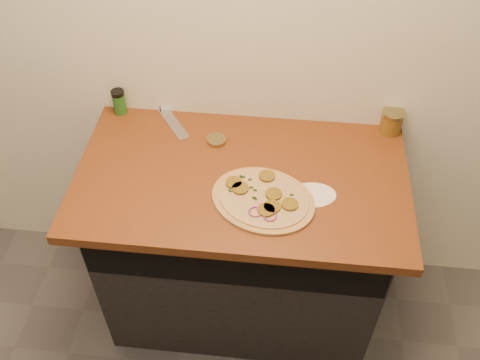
# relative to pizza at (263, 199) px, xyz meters

# --- Properties ---
(cabinet) EXTENTS (1.10, 0.60, 0.86)m
(cabinet) POSITION_rel_pizza_xyz_m (-0.09, 0.15, -0.48)
(cabinet) COLOR black
(cabinet) RESTS_ON ground
(countertop) EXTENTS (1.20, 0.70, 0.04)m
(countertop) POSITION_rel_pizza_xyz_m (-0.09, 0.12, -0.03)
(countertop) COLOR #652F13
(countertop) RESTS_ON cabinet
(pizza) EXTENTS (0.46, 0.46, 0.02)m
(pizza) POSITION_rel_pizza_xyz_m (0.00, 0.00, 0.00)
(pizza) COLOR tan
(pizza) RESTS_ON countertop
(chefs_knife) EXTENTS (0.22, 0.30, 0.02)m
(chefs_knife) POSITION_rel_pizza_xyz_m (-0.44, 0.44, -0.00)
(chefs_knife) COLOR #B7BAC1
(chefs_knife) RESTS_ON countertop
(mason_jar_lid) EXTENTS (0.09, 0.09, 0.02)m
(mason_jar_lid) POSITION_rel_pizza_xyz_m (-0.20, 0.28, -0.00)
(mason_jar_lid) COLOR #908853
(mason_jar_lid) RESTS_ON countertop
(salsa_jar) EXTENTS (0.09, 0.09, 0.09)m
(salsa_jar) POSITION_rel_pizza_xyz_m (0.46, 0.42, 0.04)
(salsa_jar) COLOR #A72710
(salsa_jar) RESTS_ON countertop
(spice_shaker) EXTENTS (0.05, 0.05, 0.11)m
(spice_shaker) POSITION_rel_pizza_xyz_m (-0.61, 0.42, 0.04)
(spice_shaker) COLOR #23621F
(spice_shaker) RESTS_ON countertop
(flour_spill) EXTENTS (0.19, 0.19, 0.00)m
(flour_spill) POSITION_rel_pizza_xyz_m (0.17, 0.05, -0.01)
(flour_spill) COLOR silver
(flour_spill) RESTS_ON countertop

